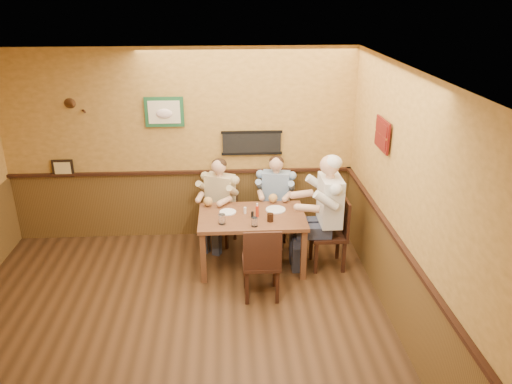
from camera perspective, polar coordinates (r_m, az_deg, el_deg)
room at (r=4.99m, az=-9.26°, el=0.40°), size 5.02×5.03×2.81m
dining_table at (r=6.60m, az=-0.46°, el=-3.39°), size 1.40×0.90×0.75m
chair_back_left at (r=7.32m, az=-4.02°, el=-2.88°), size 0.50×0.50×0.82m
chair_back_right at (r=7.45m, az=2.25°, el=-2.41°), size 0.44×0.44×0.82m
chair_right_end at (r=6.73m, az=8.24°, el=-4.65°), size 0.46×0.46×0.99m
chair_near_side at (r=6.05m, az=0.60°, el=-7.84°), size 0.45×0.45×0.97m
diner_tan_shirt at (r=7.25m, az=-4.06°, el=-1.61°), size 0.72×0.72×1.18m
diner_blue_polo at (r=7.38m, az=2.27°, el=-1.17°), size 0.64×0.64×1.17m
diner_white_elder at (r=6.64m, az=8.34°, el=-3.01°), size 0.66×0.66×1.42m
water_glass_left at (r=6.31m, az=-3.92°, el=-3.12°), size 0.12×0.12×0.13m
water_glass_mid at (r=6.24m, az=-0.17°, el=-3.44°), size 0.09×0.09×0.12m
cola_tumbler at (r=6.38m, az=1.64°, el=-2.93°), size 0.08×0.08×0.11m
hot_sauce_bottle at (r=6.49m, az=0.14°, el=-2.15°), size 0.05×0.05×0.17m
salt_shaker at (r=6.60m, az=-1.26°, el=-2.11°), size 0.04×0.04×0.09m
pepper_shaker at (r=6.47m, az=-0.43°, el=-2.62°), size 0.04×0.04×0.09m
plate_far_left at (r=6.65m, az=-3.25°, el=-2.29°), size 0.27×0.27×0.01m
plate_far_right at (r=6.71m, az=2.26°, el=-2.02°), size 0.27×0.27×0.02m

